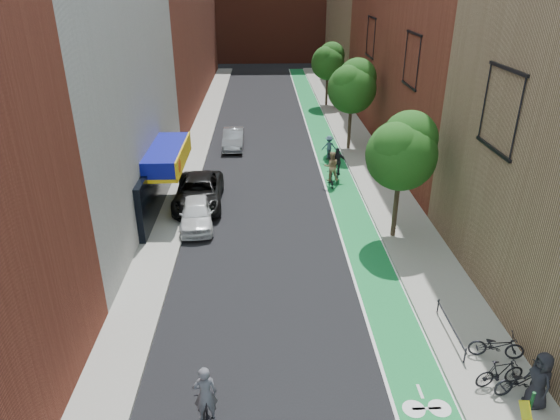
{
  "coord_description": "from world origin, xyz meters",
  "views": [
    {
      "loc": [
        -0.91,
        -12.04,
        12.05
      ],
      "look_at": [
        -0.09,
        10.28,
        1.5
      ],
      "focal_mm": 32.0,
      "sensor_mm": 36.0,
      "label": 1
    }
  ],
  "objects": [
    {
      "name": "ground",
      "position": [
        0.0,
        0.0,
        0.0
      ],
      "size": [
        160.0,
        160.0,
        0.0
      ],
      "primitive_type": "plane",
      "color": "black",
      "rests_on": "ground"
    },
    {
      "name": "bike_lane",
      "position": [
        4.0,
        26.0,
        0.01
      ],
      "size": [
        2.0,
        68.0,
        0.01
      ],
      "primitive_type": "cube",
      "color": "#147032",
      "rests_on": "ground"
    },
    {
      "name": "sidewalk_left",
      "position": [
        -6.0,
        26.0,
        0.07
      ],
      "size": [
        2.0,
        68.0,
        0.15
      ],
      "primitive_type": "cube",
      "color": "gray",
      "rests_on": "ground"
    },
    {
      "name": "sidewalk_right",
      "position": [
        6.5,
        26.0,
        0.07
      ],
      "size": [
        3.0,
        68.0,
        0.15
      ],
      "primitive_type": "cube",
      "color": "gray",
      "rests_on": "ground"
    },
    {
      "name": "building_left_white",
      "position": [
        -11.0,
        14.0,
        6.0
      ],
      "size": [
        8.0,
        20.0,
        12.0
      ],
      "primitive_type": "cube",
      "color": "silver",
      "rests_on": "ground"
    },
    {
      "name": "building_right_far_tan",
      "position": [
        12.0,
        50.0,
        9.0
      ],
      "size": [
        8.0,
        20.0,
        18.0
      ],
      "primitive_type": "cube",
      "color": "#8C6B4C",
      "rests_on": "ground"
    },
    {
      "name": "tree_near",
      "position": [
        5.65,
        10.02,
        4.66
      ],
      "size": [
        3.4,
        3.36,
        6.42
      ],
      "color": "#332619",
      "rests_on": "ground"
    },
    {
      "name": "tree_mid",
      "position": [
        5.65,
        24.02,
        4.89
      ],
      "size": [
        3.55,
        3.53,
        6.74
      ],
      "color": "#332619",
      "rests_on": "ground"
    },
    {
      "name": "tree_far",
      "position": [
        5.65,
        38.02,
        4.5
      ],
      "size": [
        3.3,
        3.25,
        6.21
      ],
      "color": "#332619",
      "rests_on": "ground"
    },
    {
      "name": "parked_car_white",
      "position": [
        -4.44,
        11.73,
        0.72
      ],
      "size": [
        2.09,
        4.38,
        1.44
      ],
      "primitive_type": "imported",
      "rotation": [
        0.0,
        0.0,
        0.09
      ],
      "color": "silver",
      "rests_on": "ground"
    },
    {
      "name": "parked_car_black",
      "position": [
        -4.6,
        14.31,
        0.8
      ],
      "size": [
        2.8,
        5.81,
        1.6
      ],
      "primitive_type": "imported",
      "rotation": [
        0.0,
        0.0,
        0.03
      ],
      "color": "black",
      "rests_on": "ground"
    },
    {
      "name": "parked_car_silver",
      "position": [
        -3.12,
        24.86,
        0.72
      ],
      "size": [
        1.55,
        4.38,
        1.44
      ],
      "primitive_type": "imported",
      "rotation": [
        0.0,
        0.0,
        -0.01
      ],
      "color": "gray",
      "rests_on": "ground"
    },
    {
      "name": "cyclist_lead",
      "position": [
        -2.65,
        -1.48,
        0.77
      ],
      "size": [
        0.9,
        1.85,
        2.24
      ],
      "rotation": [
        0.0,
        0.0,
        3.31
      ],
      "color": "black",
      "rests_on": "ground"
    },
    {
      "name": "cyclist_lane_near",
      "position": [
        3.34,
        16.93,
        1.01
      ],
      "size": [
        0.95,
        1.59,
        2.24
      ],
      "rotation": [
        0.0,
        0.0,
        3.18
      ],
      "color": "black",
      "rests_on": "ground"
    },
    {
      "name": "cyclist_lane_mid",
      "position": [
        3.86,
        17.83,
        0.86
      ],
      "size": [
        1.13,
        1.73,
        2.18
      ],
      "rotation": [
        0.0,
        0.0,
        2.99
      ],
      "color": "black",
      "rests_on": "ground"
    },
    {
      "name": "cyclist_lane_far",
      "position": [
        3.77,
        21.35,
        0.84
      ],
      "size": [
        1.01,
        1.65,
        1.92
      ],
      "rotation": [
        0.0,
        0.0,
        3.14
      ],
      "color": "black",
      "rests_on": "ground"
    },
    {
      "name": "parked_bike_near",
      "position": [
        6.95,
        1.05,
        0.63
      ],
      "size": [
        1.93,
        0.97,
        0.97
      ],
      "primitive_type": "imported",
      "rotation": [
        0.0,
        0.0,
        1.38
      ],
      "color": "black",
      "rests_on": "sidewalk_right"
    },
    {
      "name": "parked_bike_mid",
      "position": [
        6.5,
        -0.24,
        0.66
      ],
      "size": [
        1.74,
        0.76,
        1.01
      ],
      "primitive_type": "imported",
      "rotation": [
        0.0,
        0.0,
        1.75
      ],
      "color": "black",
      "rests_on": "sidewalk_right"
    },
    {
      "name": "parked_bike_far",
      "position": [
        7.05,
        -0.59,
        0.64
      ],
      "size": [
        1.96,
        0.93,
        0.99
      ],
      "primitive_type": "imported",
      "rotation": [
        0.0,
        0.0,
        1.72
      ],
      "color": "black",
      "rests_on": "sidewalk_right"
    },
    {
      "name": "pedestrian",
      "position": [
        7.26,
        -1.05,
        1.11
      ],
      "size": [
        0.73,
        1.01,
        1.91
      ],
      "primitive_type": "imported",
      "rotation": [
        0.0,
        0.0,
        -1.43
      ],
      "color": "black",
      "rests_on": "sidewalk_right"
    }
  ]
}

